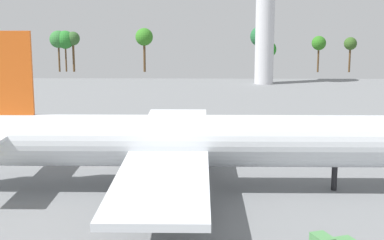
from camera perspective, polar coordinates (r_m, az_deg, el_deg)
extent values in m
plane|color=slate|center=(70.12, 0.00, -6.99)|extent=(240.29, 240.29, 0.00)
cylinder|color=silver|center=(68.50, 0.00, -2.10)|extent=(54.34, 6.27, 6.27)
cube|color=#D85919|center=(71.30, -18.72, 4.48)|extent=(7.61, 0.50, 10.03)
cube|color=silver|center=(77.35, -17.94, -0.43)|extent=(4.89, 9.40, 0.36)
cube|color=silver|center=(55.35, -3.08, -6.24)|extent=(9.24, 24.20, 0.70)
cube|color=silver|center=(82.45, -1.72, -0.57)|extent=(9.24, 24.20, 0.70)
cylinder|color=gray|center=(59.24, -1.84, -6.77)|extent=(5.02, 2.63, 2.63)
cylinder|color=gray|center=(50.79, -2.34, -9.80)|extent=(5.02, 2.63, 2.63)
cylinder|color=gray|center=(79.22, -1.12, -2.27)|extent=(5.02, 2.63, 2.63)
cylinder|color=gray|center=(87.96, -0.91, -0.96)|extent=(5.02, 2.63, 2.63)
cylinder|color=black|center=(71.54, 14.14, -5.71)|extent=(0.70, 0.70, 3.00)
cylinder|color=black|center=(66.48, -2.41, -6.64)|extent=(0.70, 0.70, 3.00)
cylinder|color=black|center=(73.08, -2.09, -5.03)|extent=(0.70, 0.70, 3.00)
cube|color=#333338|center=(94.37, -1.30, -1.56)|extent=(2.44, 2.38, 1.53)
cube|color=white|center=(92.74, -2.10, -1.83)|extent=(3.06, 3.26, 1.38)
cylinder|color=black|center=(93.92, -0.80, -2.10)|extent=(0.81, 0.98, 1.00)
cylinder|color=black|center=(95.13, -1.79, -1.94)|extent=(0.81, 0.98, 1.00)
cylinder|color=black|center=(91.87, -1.80, -2.39)|extent=(0.81, 0.98, 1.00)
cylinder|color=black|center=(93.11, -2.79, -2.22)|extent=(0.81, 0.98, 1.00)
cylinder|color=silver|center=(174.45, 7.35, 8.87)|extent=(5.72, 5.72, 32.00)
cylinder|color=#51381E|center=(219.92, -17.04, 5.82)|extent=(0.80, 0.80, 8.73)
sphere|color=#2E732E|center=(219.53, -17.13, 7.43)|extent=(6.17, 6.17, 6.17)
cylinder|color=#51381E|center=(215.73, -13.24, 6.09)|extent=(0.68, 0.68, 10.00)
sphere|color=#317334|center=(215.32, -13.32, 7.92)|extent=(6.39, 6.39, 6.39)
cylinder|color=#51381E|center=(215.14, -12.58, 6.07)|extent=(0.59, 0.59, 9.75)
sphere|color=#28782A|center=(214.72, -12.65, 7.90)|extent=(6.68, 6.68, 6.68)
cylinder|color=#51381E|center=(214.45, -11.84, 6.21)|extent=(0.82, 0.82, 10.67)
sphere|color=#335C2B|center=(214.05, -11.91, 8.04)|extent=(5.08, 5.08, 5.08)
cylinder|color=#51381E|center=(210.23, -4.81, 6.34)|extent=(0.87, 0.87, 10.88)
sphere|color=#337A22|center=(209.80, -4.84, 8.35)|extent=(6.44, 6.44, 6.44)
cylinder|color=#51381E|center=(210.27, 6.85, 6.29)|extent=(0.85, 0.85, 10.78)
sphere|color=#236335|center=(209.83, 6.90, 8.36)|extent=(7.45, 7.45, 7.45)
cylinder|color=#51381E|center=(210.76, 7.61, 5.69)|extent=(0.53, 0.53, 6.44)
sphere|color=#21801E|center=(210.38, 7.65, 7.07)|extent=(6.25, 6.25, 6.25)
cylinder|color=#51381E|center=(213.58, 12.59, 5.94)|extent=(0.67, 0.67, 9.05)
sphere|color=#2E711E|center=(213.18, 12.66, 7.57)|extent=(5.21, 5.21, 5.21)
cylinder|color=#51381E|center=(216.17, 15.59, 5.86)|extent=(0.71, 0.71, 9.03)
sphere|color=#335721|center=(215.79, 15.67, 7.42)|extent=(4.68, 4.68, 4.68)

